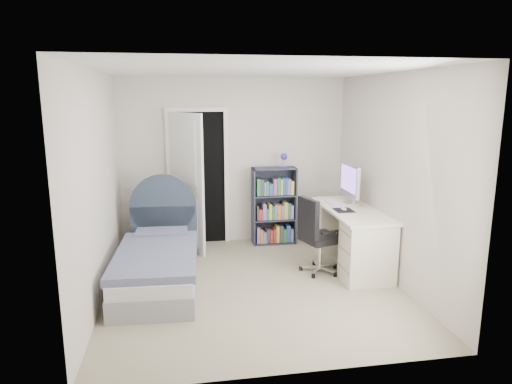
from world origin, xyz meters
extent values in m
cube|color=gray|center=(0.00, 0.00, -0.03)|extent=(3.40, 3.60, 0.05)
cube|color=white|center=(0.00, 0.00, 2.52)|extent=(3.40, 3.60, 0.05)
cube|color=beige|center=(0.00, 1.82, 1.25)|extent=(3.40, 0.05, 2.50)
cube|color=beige|center=(0.00, -1.82, 1.25)|extent=(3.40, 0.05, 2.50)
cube|color=beige|center=(-1.72, 0.00, 1.25)|extent=(0.05, 3.60, 2.50)
cube|color=beige|center=(1.72, 0.00, 1.25)|extent=(0.05, 3.60, 2.50)
cube|color=black|center=(-0.55, 1.80, 1.00)|extent=(0.80, 0.01, 2.00)
cube|color=white|center=(-0.98, 1.77, 1.00)|extent=(0.06, 0.06, 2.00)
cube|color=white|center=(-0.12, 1.77, 1.00)|extent=(0.06, 0.06, 2.00)
cube|color=white|center=(-0.55, 1.77, 2.03)|extent=(0.92, 0.06, 0.06)
cube|color=white|center=(-0.73, 1.44, 1.00)|extent=(0.47, 0.69, 2.00)
cube|color=gray|center=(-1.11, 0.18, 0.12)|extent=(0.98, 1.91, 0.24)
cube|color=silver|center=(-1.11, 0.18, 0.31)|extent=(0.96, 1.87, 0.15)
cube|color=slate|center=(-1.12, 0.08, 0.42)|extent=(1.00, 1.63, 0.09)
cube|color=slate|center=(-1.08, 0.85, 0.44)|extent=(0.68, 0.41, 0.11)
cube|color=#313C4D|center=(-1.07, 1.14, 0.37)|extent=(0.89, 0.10, 0.75)
cylinder|color=#313C4D|center=(-1.07, 1.14, 0.75)|extent=(0.89, 0.10, 0.89)
cylinder|color=tan|center=(-1.31, 1.28, 0.28)|extent=(0.04, 0.04, 0.56)
cylinder|color=tan|center=(-1.31, 1.67, 0.28)|extent=(0.04, 0.04, 0.56)
cylinder|color=tan|center=(-0.93, 1.28, 0.28)|extent=(0.04, 0.04, 0.56)
cylinder|color=tan|center=(-0.93, 1.67, 0.28)|extent=(0.04, 0.04, 0.56)
cube|color=tan|center=(-1.12, 1.48, 0.54)|extent=(0.45, 0.45, 0.03)
cube|color=tan|center=(-1.12, 1.48, 0.19)|extent=(0.40, 0.40, 0.02)
cube|color=#B24C33|center=(-1.17, 1.48, 0.57)|extent=(0.18, 0.24, 0.03)
cube|color=#3F598C|center=(-1.17, 1.48, 0.60)|extent=(0.17, 0.23, 0.03)
cube|color=#D8CC7F|center=(-1.17, 1.48, 0.63)|extent=(0.16, 0.22, 0.03)
cylinder|color=silver|center=(-0.81, 1.70, 0.01)|extent=(0.20, 0.20, 0.02)
cylinder|color=silver|center=(-0.81, 1.70, 0.69)|extent=(0.02, 0.02, 1.36)
sphere|color=silver|center=(-0.75, 1.66, 1.34)|extent=(0.08, 0.08, 0.08)
cube|color=#313443|center=(0.26, 1.57, 0.59)|extent=(0.02, 0.28, 1.17)
cube|color=#313443|center=(0.90, 1.57, 0.59)|extent=(0.02, 0.28, 1.17)
cube|color=#313443|center=(0.58, 1.57, 1.16)|extent=(0.66, 0.28, 0.02)
cube|color=#313443|center=(0.58, 1.57, 0.01)|extent=(0.66, 0.28, 0.02)
cube|color=#313443|center=(0.58, 1.70, 0.59)|extent=(0.66, 0.01, 1.17)
cube|color=#313443|center=(0.58, 1.57, 0.38)|extent=(0.62, 0.26, 0.02)
cube|color=#313443|center=(0.58, 1.57, 0.75)|extent=(0.62, 0.26, 0.02)
cylinder|color=#3B28B0|center=(0.72, 1.57, 1.18)|extent=(0.11, 0.11, 0.02)
cylinder|color=silver|center=(0.72, 1.57, 1.26)|extent=(0.02, 0.02, 0.15)
sphere|color=#3B28B0|center=(0.72, 1.54, 1.34)|extent=(0.10, 0.10, 0.10)
cube|color=#7F72B2|center=(0.32, 1.55, 0.15)|extent=(0.05, 0.20, 0.24)
cube|color=orange|center=(0.37, 1.55, 0.13)|extent=(0.04, 0.20, 0.21)
cube|color=#7F72B2|center=(0.42, 1.55, 0.11)|extent=(0.05, 0.20, 0.16)
cube|color=#3F3F3F|center=(0.48, 1.55, 0.13)|extent=(0.05, 0.20, 0.20)
cube|color=#B23333|center=(0.53, 1.55, 0.13)|extent=(0.04, 0.20, 0.19)
cube|color=#B23333|center=(0.57, 1.55, 0.13)|extent=(0.04, 0.20, 0.21)
cube|color=#D8BF4C|center=(0.62, 1.55, 0.16)|extent=(0.05, 0.20, 0.25)
cube|color=#3F3F3F|center=(0.68, 1.55, 0.16)|extent=(0.05, 0.20, 0.26)
cube|color=#337F4C|center=(0.73, 1.55, 0.13)|extent=(0.05, 0.20, 0.20)
cube|color=#335999|center=(0.79, 1.55, 0.16)|extent=(0.06, 0.20, 0.26)
cube|color=#7F72B2|center=(0.84, 1.55, 0.13)|extent=(0.04, 0.20, 0.20)
cube|color=#3F3F3F|center=(0.31, 1.55, 0.50)|extent=(0.03, 0.20, 0.21)
cube|color=#B23333|center=(0.36, 1.55, 0.47)|extent=(0.06, 0.20, 0.16)
cube|color=#7F72B2|center=(0.42, 1.55, 0.52)|extent=(0.05, 0.20, 0.24)
cube|color=#337F4C|center=(0.47, 1.55, 0.48)|extent=(0.03, 0.20, 0.16)
cube|color=#D8BF4C|center=(0.51, 1.55, 0.51)|extent=(0.04, 0.20, 0.23)
cube|color=#337F4C|center=(0.55, 1.55, 0.50)|extent=(0.03, 0.20, 0.21)
cube|color=#7F72B2|center=(0.59, 1.55, 0.51)|extent=(0.03, 0.20, 0.22)
cube|color=orange|center=(0.64, 1.55, 0.50)|extent=(0.05, 0.20, 0.21)
cube|color=#7F72B2|center=(0.69, 1.55, 0.50)|extent=(0.04, 0.20, 0.21)
cube|color=#D8BF4C|center=(0.75, 1.55, 0.52)|extent=(0.05, 0.20, 0.25)
cube|color=#337F4C|center=(0.79, 1.55, 0.51)|extent=(0.03, 0.20, 0.23)
cube|color=#7F72B2|center=(0.84, 1.55, 0.50)|extent=(0.05, 0.20, 0.21)
cube|color=#337F4C|center=(0.33, 1.55, 0.90)|extent=(0.05, 0.20, 0.25)
cube|color=#3F3F3F|center=(0.38, 1.55, 0.89)|extent=(0.05, 0.20, 0.24)
cube|color=#7F72B2|center=(0.43, 1.55, 0.87)|extent=(0.03, 0.20, 0.20)
cube|color=#337F4C|center=(0.46, 1.55, 0.88)|extent=(0.04, 0.20, 0.21)
cube|color=#335999|center=(0.52, 1.55, 0.86)|extent=(0.06, 0.20, 0.17)
cube|color=#994C7F|center=(0.58, 1.55, 0.89)|extent=(0.05, 0.20, 0.24)
cube|color=#337F4C|center=(0.63, 1.55, 0.90)|extent=(0.04, 0.20, 0.25)
cube|color=#D8BF4C|center=(0.67, 1.55, 0.89)|extent=(0.03, 0.20, 0.24)
cube|color=#335999|center=(0.71, 1.55, 0.90)|extent=(0.03, 0.20, 0.26)
cube|color=#335999|center=(0.75, 1.55, 0.90)|extent=(0.03, 0.20, 0.25)
cube|color=#7F72B2|center=(0.79, 1.55, 0.89)|extent=(0.04, 0.20, 0.24)
cube|color=#D8BF4C|center=(0.84, 1.55, 0.87)|extent=(0.04, 0.20, 0.20)
cube|color=beige|center=(1.38, 0.45, 0.76)|extent=(0.64, 1.60, 0.03)
cube|color=beige|center=(1.38, -0.12, 0.37)|extent=(0.59, 0.43, 0.75)
cube|color=beige|center=(1.38, 1.01, 0.37)|extent=(0.59, 0.43, 0.75)
cube|color=silver|center=(1.49, 0.77, 0.78)|extent=(0.17, 0.17, 0.01)
cube|color=silver|center=(1.52, 0.77, 0.91)|extent=(0.03, 0.06, 0.23)
cube|color=silver|center=(1.47, 0.77, 1.10)|extent=(0.05, 0.60, 0.43)
cube|color=#8356D0|center=(1.44, 0.77, 1.12)|extent=(0.00, 0.53, 0.34)
cube|color=white|center=(1.25, 0.77, 0.79)|extent=(0.14, 0.43, 0.02)
cube|color=black|center=(1.25, 0.39, 0.78)|extent=(0.23, 0.28, 0.00)
ellipsoid|color=white|center=(1.25, 0.39, 0.80)|extent=(0.06, 0.11, 0.03)
cube|color=silver|center=(1.04, 0.34, 0.05)|extent=(0.25, 0.11, 0.02)
cylinder|color=black|center=(1.16, 0.38, 0.03)|extent=(0.06, 0.06, 0.05)
cube|color=silver|center=(0.93, 0.43, 0.05)|extent=(0.04, 0.25, 0.02)
cylinder|color=black|center=(0.93, 0.55, 0.03)|extent=(0.06, 0.06, 0.05)
cube|color=silver|center=(0.81, 0.34, 0.05)|extent=(0.25, 0.11, 0.02)
cylinder|color=black|center=(0.69, 0.38, 0.03)|extent=(0.06, 0.06, 0.05)
cube|color=silver|center=(0.85, 0.21, 0.05)|extent=(0.18, 0.22, 0.02)
cylinder|color=black|center=(0.78, 0.11, 0.03)|extent=(0.06, 0.06, 0.05)
cube|color=silver|center=(1.00, 0.21, 0.05)|extent=(0.18, 0.23, 0.02)
cylinder|color=black|center=(1.07, 0.11, 0.03)|extent=(0.06, 0.06, 0.05)
cylinder|color=silver|center=(0.93, 0.30, 0.24)|extent=(0.06, 0.06, 0.38)
cube|color=black|center=(0.93, 0.30, 0.45)|extent=(0.54, 0.54, 0.08)
cube|color=black|center=(0.74, 0.24, 0.74)|extent=(0.18, 0.40, 0.50)
cube|color=black|center=(0.98, 0.08, 0.59)|extent=(0.27, 0.12, 0.03)
cube|color=black|center=(0.84, 0.52, 0.59)|extent=(0.27, 0.12, 0.03)
camera|label=1|loc=(-0.81, -5.04, 2.22)|focal=32.00mm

